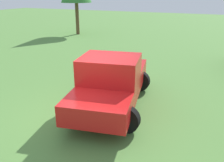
{
  "coord_description": "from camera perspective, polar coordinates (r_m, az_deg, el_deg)",
  "views": [
    {
      "loc": [
        3.67,
        -5.86,
        3.74
      ],
      "look_at": [
        0.6,
        0.97,
        0.9
      ],
      "focal_mm": 38.0,
      "sensor_mm": 36.0,
      "label": 1
    }
  ],
  "objects": [
    {
      "name": "pickup_truck",
      "position": [
        7.88,
        -0.21,
        -0.01
      ],
      "size": [
        2.89,
        5.09,
        1.82
      ],
      "rotation": [
        0.0,
        0.0,
        1.76
      ],
      "color": "black",
      "rests_on": "ground_plane"
    },
    {
      "name": "ground_plane",
      "position": [
        7.86,
        -6.97,
        -7.81
      ],
      "size": [
        80.0,
        80.0,
        0.0
      ],
      "primitive_type": "plane",
      "color": "#54843D"
    }
  ]
}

